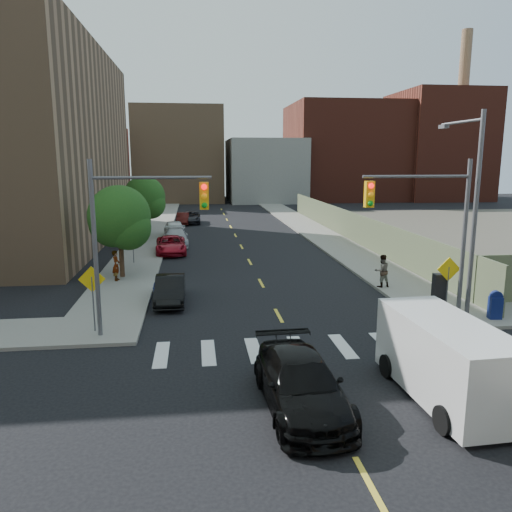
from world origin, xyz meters
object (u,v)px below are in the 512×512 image
object	(u,v)px
cargo_van	(443,356)
pedestrian_east	(382,271)
mailbox	(495,305)
pedestrian_west	(116,266)
parked_car_black	(170,290)
parked_car_maroon	(183,219)
parked_car_grey	(190,217)
parked_car_white	(175,229)
parked_car_red	(171,245)
black_sedan	(301,383)
parked_car_silver	(176,237)
parked_car_blue	(168,289)
payphone	(439,294)

from	to	relation	value
cargo_van	pedestrian_east	world-z (taller)	cargo_van
cargo_van	mailbox	xyz separation A→B (m)	(5.69, 6.30, -0.52)
pedestrian_west	parked_car_black	bearing A→B (deg)	-142.31
parked_car_maroon	parked_car_grey	xyz separation A→B (m)	(0.76, 0.84, 0.04)
parked_car_white	pedestrian_east	size ratio (longest dim) A/B	2.54
parked_car_red	black_sedan	distance (m)	24.70
parked_car_silver	parked_car_blue	bearing A→B (deg)	-92.11
parked_car_red	parked_car_white	bearing A→B (deg)	87.01
parked_car_blue	pedestrian_east	distance (m)	11.45
parked_car_grey	cargo_van	distance (m)	42.28
parked_car_white	black_sedan	bearing A→B (deg)	-86.72
parked_car_silver	cargo_van	bearing A→B (deg)	-74.91
parked_car_white	pedestrian_west	world-z (taller)	pedestrian_west
parked_car_white	cargo_van	size ratio (longest dim) A/B	0.84
parked_car_silver	parked_car_maroon	size ratio (longest dim) A/B	1.29
parked_car_red	mailbox	distance (m)	23.06
parked_car_black	parked_car_white	distance (m)	20.55
parked_car_red	parked_car_maroon	xyz separation A→B (m)	(0.54, 16.67, -0.04)
parked_car_white	cargo_van	bearing A→B (deg)	-79.19
cargo_van	pedestrian_east	bearing A→B (deg)	74.46
parked_car_black	pedestrian_west	world-z (taller)	pedestrian_west
parked_car_silver	pedestrian_east	size ratio (longest dim) A/B	2.73
parked_car_black	parked_car_maroon	distance (m)	29.77
parked_car_silver	parked_car_white	size ratio (longest dim) A/B	1.08
parked_car_grey	parked_car_blue	bearing A→B (deg)	-91.47
parked_car_red	parked_car_silver	bearing A→B (deg)	83.05
mailbox	parked_car_blue	bearing A→B (deg)	167.95
parked_car_red	cargo_van	bearing A→B (deg)	-72.45
parked_car_grey	pedestrian_west	size ratio (longest dim) A/B	2.73
parked_car_white	cargo_van	xyz separation A→B (m)	(9.01, -31.50, 0.51)
pedestrian_east	parked_car_black	bearing A→B (deg)	-3.73
parked_car_red	payphone	bearing A→B (deg)	-56.41
parked_car_maroon	parked_car_grey	size ratio (longest dim) A/B	0.79
parked_car_red	parked_car_grey	world-z (taller)	parked_car_grey
payphone	parked_car_black	bearing A→B (deg)	167.43
parked_car_maroon	parked_car_red	bearing A→B (deg)	-89.96
parked_car_black	parked_car_grey	bearing A→B (deg)	88.49
black_sedan	pedestrian_west	distance (m)	17.23
parked_car_black	parked_car_maroon	size ratio (longest dim) A/B	1.08
cargo_van	parked_car_blue	bearing A→B (deg)	124.68
parked_car_black	parked_car_maroon	world-z (taller)	parked_car_black
parked_car_silver	parked_car_grey	size ratio (longest dim) A/B	1.02
cargo_van	black_sedan	bearing A→B (deg)	179.94
parked_car_blue	parked_car_grey	bearing A→B (deg)	83.77
pedestrian_west	pedestrian_east	distance (m)	14.84
parked_car_red	black_sedan	bearing A→B (deg)	-82.02
parked_car_white	parked_car_grey	world-z (taller)	parked_car_white
parked_car_black	parked_car_red	distance (m)	13.11
parked_car_maroon	pedestrian_east	bearing A→B (deg)	-66.60
parked_car_maroon	payphone	world-z (taller)	payphone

